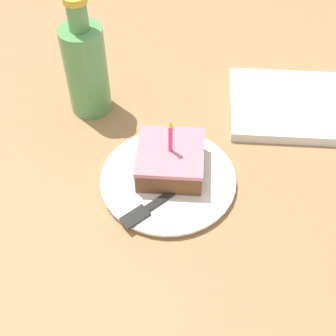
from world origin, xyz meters
TOP-DOWN VIEW (x-y plane):
  - ground_plane at (0.00, 0.00)m, footprint 2.40×2.40m
  - plate at (0.02, -0.00)m, footprint 0.23×0.23m
  - cake_slice at (0.02, 0.02)m, footprint 0.11×0.11m
  - fork at (0.01, -0.06)m, footprint 0.13×0.12m
  - bottle at (-0.14, 0.18)m, footprint 0.08×0.08m
  - marble_board at (0.25, 0.20)m, footprint 0.23×0.20m

SIDE VIEW (x-z plane):
  - ground_plane at x=0.00m, z-range -0.04..0.00m
  - plate at x=0.02m, z-range 0.00..0.01m
  - marble_board at x=0.25m, z-range 0.00..0.02m
  - fork at x=0.01m, z-range 0.01..0.02m
  - cake_slice at x=0.02m, z-range -0.02..0.09m
  - bottle at x=-0.14m, z-range -0.02..0.22m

